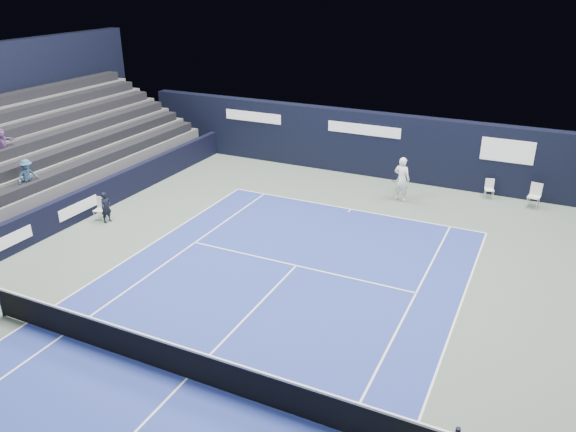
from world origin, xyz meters
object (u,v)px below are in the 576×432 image
tennis_net (186,362)px  tennis_player (402,179)px  folding_chair_back_b (535,194)px  line_judge_chair (101,207)px  folding_chair_back_a (490,185)px

tennis_net → tennis_player: tennis_player is taller
folding_chair_back_b → tennis_player: 5.56m
line_judge_chair → folding_chair_back_b: bearing=19.6°
folding_chair_back_b → tennis_net: tennis_net is taller
folding_chair_back_b → line_judge_chair: folding_chair_back_b is taller
folding_chair_back_b → tennis_net: 16.92m
folding_chair_back_b → tennis_player: (-5.30, -1.66, 0.38)m
line_judge_chair → tennis_net: size_ratio=0.07×
folding_chair_back_a → tennis_player: 4.00m
line_judge_chair → tennis_player: bearing=25.0°
folding_chair_back_b → tennis_player: size_ratio=0.54×
line_judge_chair → tennis_net: bearing=-47.1°
line_judge_chair → tennis_player: (10.30, 7.23, 0.44)m
line_judge_chair → tennis_player: tennis_player is taller
tennis_player → tennis_net: bearing=-96.6°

